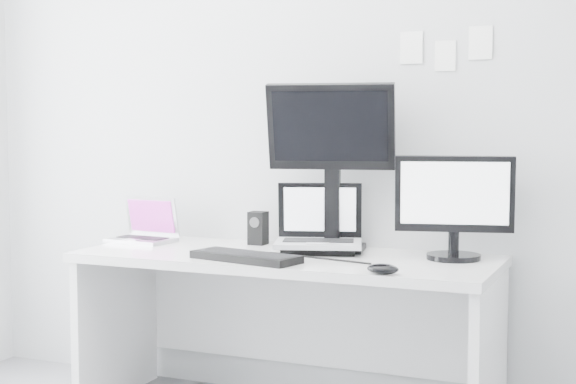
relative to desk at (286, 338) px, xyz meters
name	(u,v)px	position (x,y,z in m)	size (l,w,h in m)	color
back_wall	(316,110)	(0.00, 0.35, 0.99)	(3.60, 3.60, 0.00)	#B8BABD
desk	(286,338)	(0.00, 0.00, 0.00)	(1.80, 0.70, 0.73)	silver
macbook	(141,219)	(-0.78, 0.08, 0.48)	(0.30, 0.22, 0.22)	#AEADB2
speaker	(258,228)	(-0.24, 0.23, 0.44)	(0.08, 0.08, 0.15)	black
dell_laptop	(318,218)	(0.12, 0.09, 0.52)	(0.37, 0.29, 0.31)	#B5B7BD
rear_monitor	(331,165)	(0.14, 0.19, 0.74)	(0.55, 0.20, 0.75)	black
samsung_monitor	(454,206)	(0.69, 0.15, 0.59)	(0.48, 0.22, 0.44)	black
keyboard	(246,257)	(-0.08, -0.22, 0.38)	(0.47, 0.17, 0.03)	black
mouse	(383,269)	(0.53, -0.31, 0.38)	(0.12, 0.08, 0.04)	black
wall_note_0	(411,48)	(0.45, 0.34, 1.26)	(0.10, 0.00, 0.14)	white
wall_note_1	(445,56)	(0.60, 0.34, 1.22)	(0.09, 0.00, 0.13)	white
wall_note_2	(481,43)	(0.75, 0.34, 1.26)	(0.10, 0.00, 0.14)	white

